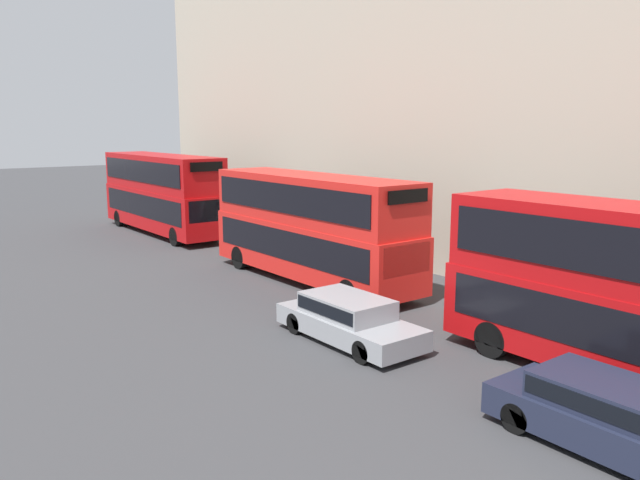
# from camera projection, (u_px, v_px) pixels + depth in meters

# --- Properties ---
(bus_second_in_queue) EXTENTS (2.59, 10.70, 4.29)m
(bus_second_in_queue) POSITION_uv_depth(u_px,v_px,m) (311.00, 223.00, 24.75)
(bus_second_in_queue) COLOR red
(bus_second_in_queue) RESTS_ON ground
(bus_third_in_queue) EXTENTS (2.59, 11.48, 4.56)m
(bus_third_in_queue) POSITION_uv_depth(u_px,v_px,m) (162.00, 191.00, 36.07)
(bus_third_in_queue) COLOR #B20C0F
(bus_third_in_queue) RESTS_ON ground
(car_dark_sedan) EXTENTS (1.87, 4.48, 1.38)m
(car_dark_sedan) POSITION_uv_depth(u_px,v_px,m) (605.00, 412.00, 12.02)
(car_dark_sedan) COLOR #1E2338
(car_dark_sedan) RESTS_ON ground
(car_hatchback) EXTENTS (1.88, 4.79, 1.33)m
(car_hatchback) POSITION_uv_depth(u_px,v_px,m) (348.00, 318.00, 18.05)
(car_hatchback) COLOR gray
(car_hatchback) RESTS_ON ground
(pedestrian) EXTENTS (0.36, 0.36, 1.70)m
(pedestrian) POSITION_uv_depth(u_px,v_px,m) (354.00, 256.00, 26.27)
(pedestrian) COLOR #334C6B
(pedestrian) RESTS_ON ground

